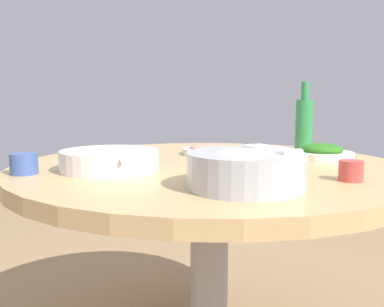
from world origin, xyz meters
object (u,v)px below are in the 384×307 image
object	(u,v)px
dish_greens	(322,153)
rice_bowl	(246,169)
tea_cup_near	(24,164)
dish_shrimp	(210,150)
round_dining_table	(210,195)
tea_cup_far	(351,171)
green_bottle	(304,123)
soup_bowl	(110,161)

from	to	relation	value
dish_greens	rice_bowl	bearing A→B (deg)	-3.56
dish_greens	tea_cup_near	xyz separation A→B (m)	(0.71, -0.63, 0.01)
dish_shrimp	round_dining_table	bearing A→B (deg)	28.18
tea_cup_far	rice_bowl	bearing A→B (deg)	-41.97
green_bottle	tea_cup_near	distance (m)	1.06
dish_greens	soup_bowl	bearing A→B (deg)	-40.62
dish_shrimp	tea_cup_far	bearing A→B (deg)	64.47
dish_greens	green_bottle	bearing A→B (deg)	-150.07
rice_bowl	dish_shrimp	bearing A→B (deg)	-143.60
soup_bowl	tea_cup_far	world-z (taller)	soup_bowl
dish_greens	green_bottle	world-z (taller)	green_bottle
soup_bowl	dish_greens	bearing A→B (deg)	139.38
green_bottle	tea_cup_far	bearing A→B (deg)	26.21
round_dining_table	green_bottle	world-z (taller)	green_bottle
soup_bowl	dish_shrimp	world-z (taller)	soup_bowl
dish_greens	round_dining_table	bearing A→B (deg)	-44.10
tea_cup_far	dish_shrimp	bearing A→B (deg)	-115.53
tea_cup_far	green_bottle	bearing A→B (deg)	-153.79
rice_bowl	dish_greens	distance (m)	0.57
round_dining_table	tea_cup_near	xyz separation A→B (m)	(0.42, -0.35, 0.13)
dish_greens	green_bottle	distance (m)	0.27
dish_shrimp	tea_cup_far	distance (m)	0.60
rice_bowl	tea_cup_far	xyz separation A→B (m)	(-0.21, 0.19, -0.02)
dish_greens	tea_cup_near	bearing A→B (deg)	-41.39
dish_shrimp	rice_bowl	bearing A→B (deg)	36.40
round_dining_table	rice_bowl	bearing A→B (deg)	41.18
round_dining_table	tea_cup_near	bearing A→B (deg)	-39.39
tea_cup_near	tea_cup_far	bearing A→B (deg)	114.45
soup_bowl	tea_cup_near	size ratio (longest dim) A/B	3.80
rice_bowl	dish_shrimp	distance (m)	0.58
rice_bowl	dish_greens	xyz separation A→B (m)	(-0.57, 0.04, -0.02)
round_dining_table	rice_bowl	size ratio (longest dim) A/B	4.52
round_dining_table	green_bottle	size ratio (longest dim) A/B	4.57
dish_greens	tea_cup_far	bearing A→B (deg)	23.76
green_bottle	tea_cup_far	distance (m)	0.65
dish_shrimp	soup_bowl	bearing A→B (deg)	-10.87
soup_bowl	dish_shrimp	distance (m)	0.45
soup_bowl	tea_cup_far	bearing A→B (deg)	106.94
soup_bowl	round_dining_table	bearing A→B (deg)	143.77
dish_greens	dish_shrimp	world-z (taller)	dish_greens
round_dining_table	soup_bowl	world-z (taller)	soup_bowl
soup_bowl	dish_shrimp	bearing A→B (deg)	169.13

